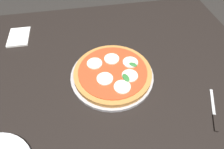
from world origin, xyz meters
TOP-DOWN VIEW (x-y plane):
  - dining_table at (0.00, 0.00)m, footprint 1.23×1.19m
  - serving_tray at (0.11, -0.01)m, footprint 0.31×0.31m
  - pizza at (0.11, -0.01)m, footprint 0.29×0.29m
  - napkin at (0.41, 0.37)m, footprint 0.13×0.09m
  - knife at (-0.10, -0.30)m, footprint 0.15×0.07m

SIDE VIEW (x-z plane):
  - dining_table at x=0.00m, z-range 0.28..1.03m
  - knife at x=-0.10m, z-range 0.75..0.76m
  - napkin at x=0.41m, z-range 0.75..0.76m
  - serving_tray at x=0.11m, z-range 0.75..0.76m
  - pizza at x=0.11m, z-range 0.76..0.79m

